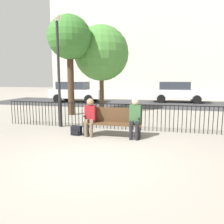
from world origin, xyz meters
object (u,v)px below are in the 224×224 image
Objects in this scene: tree_1 at (70,39)px; parked_car_1 at (76,91)px; seated_person_0 at (90,115)px; backpack at (76,131)px; parked_car_0 at (177,92)px; seated_person_1 at (135,116)px; lamp_post at (58,55)px; tree_0 at (101,54)px; park_bench at (113,121)px.

parked_car_1 is at bearing 110.71° from tree_1.
backpack is at bearing -178.72° from seated_person_0.
parked_car_0 is at bearing 73.96° from seated_person_0.
backpack is 0.07× the size of tree_1.
tree_1 is at bearing 134.64° from seated_person_1.
tree_0 is at bearing 85.10° from lamp_post.
backpack is (-0.48, -0.01, -0.54)m from seated_person_0.
parked_car_0 is (4.50, 6.04, -2.40)m from tree_0.
backpack is (-1.20, -0.14, -0.35)m from park_bench.
tree_0 reaches higher than parked_car_0.
seated_person_0 is 0.29× the size of lamp_post.
backpack is 0.08× the size of parked_car_1.
tree_0 reaches higher than lamp_post.
parked_car_0 reaches higher than seated_person_0.
seated_person_1 is at bearing -45.36° from tree_1.
seated_person_0 is 1.45m from seated_person_1.
park_bench is at bearing -70.52° from tree_0.
park_bench is 0.39× the size of tree_0.
tree_1 is at bearing -126.32° from parked_car_0.
tree_0 is 1.15× the size of lamp_post.
backpack is 5.62m from tree_1.
tree_0 is 1.14× the size of parked_car_0.
seated_person_0 is at bearing -106.04° from parked_car_0.
park_bench is at bearing 10.26° from seated_person_0.
backpack is at bearing -43.72° from lamp_post.
park_bench is 0.44× the size of parked_car_0.
lamp_post is at bearing -70.92° from parked_car_1.
seated_person_0 is 3.66× the size of backpack.
tree_1 is at bearing 105.36° from lamp_post.
backpack is at bearing -173.34° from park_bench.
tree_0 is 1.14× the size of parked_car_1.
park_bench is 5.59× the size of backpack.
seated_person_1 reaches higher than park_bench.
parked_car_0 is (1.87, 11.53, 0.14)m from seated_person_1.
parked_car_1 is at bearing 115.02° from seated_person_0.
lamp_post is 0.99× the size of parked_car_1.
parked_car_0 is (4.89, 10.51, -1.87)m from lamp_post.
tree_0 is at bearing 102.18° from seated_person_0.
seated_person_1 is (0.73, -0.13, 0.21)m from park_bench.
lamp_post reaches higher than seated_person_1.
lamp_post is (0.77, -2.81, -1.09)m from tree_1.
parked_car_0 is at bearing 71.78° from backpack.
parked_car_0 and parked_car_1 have the same top height.
park_bench is at bearing -102.86° from parked_car_0.
park_bench is at bearing -61.42° from parked_car_1.
parked_car_1 is at bearing 112.69° from backpack.
seated_person_1 is 3.79× the size of backpack.
lamp_post is at bearing 136.28° from backpack.
tree_1 is 3.11m from lamp_post.
tree_0 reaches higher than seated_person_1.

